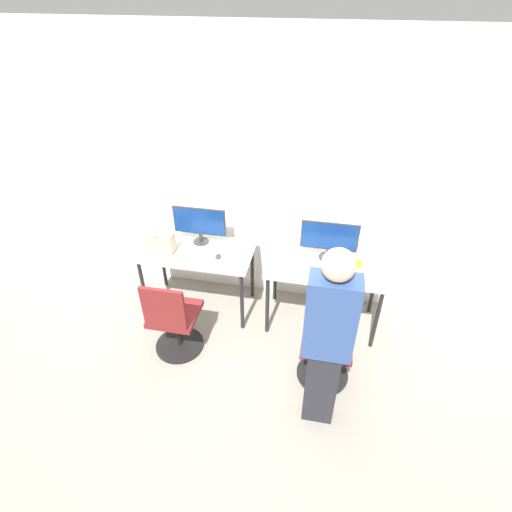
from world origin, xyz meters
TOP-DOWN VIEW (x-y plane):
  - ground_plane at (0.00, 0.00)m, footprint 20.00×20.00m
  - wall_back at (0.00, 0.75)m, footprint 12.00×0.05m
  - desk_left at (-0.67, 0.31)m, footprint 1.17×0.62m
  - monitor_left at (-0.67, 0.48)m, footprint 0.56×0.17m
  - keyboard_left at (-0.67, 0.21)m, footprint 0.38×0.14m
  - mouse_left at (-0.41, 0.23)m, footprint 0.06×0.09m
  - office_chair_left at (-0.70, -0.38)m, footprint 0.48×0.48m
  - desk_right at (0.67, 0.31)m, footprint 1.17×0.62m
  - monitor_right at (0.67, 0.44)m, footprint 0.56×0.17m
  - keyboard_right at (0.67, 0.21)m, footprint 0.38×0.14m
  - mouse_right at (0.92, 0.24)m, footprint 0.06×0.09m
  - office_chair_right at (0.74, -0.46)m, footprint 0.48×0.48m
  - person_right at (0.72, -0.83)m, footprint 0.36×0.22m
  - handbag at (-1.02, 0.22)m, footprint 0.30×0.18m
  - placard_right at (0.92, 0.34)m, footprint 0.16×0.03m

SIDE VIEW (x-z plane):
  - ground_plane at x=0.00m, z-range 0.00..0.00m
  - office_chair_left at x=-0.70m, z-range -0.08..0.83m
  - office_chair_right at x=0.74m, z-range -0.08..0.83m
  - desk_left at x=-0.67m, z-range 0.29..1.04m
  - desk_right at x=0.67m, z-range 0.29..1.04m
  - keyboard_left at x=-0.67m, z-range 0.75..0.77m
  - keyboard_right at x=0.67m, z-range 0.75..0.77m
  - mouse_left at x=-0.41m, z-range 0.75..0.78m
  - mouse_right at x=0.92m, z-range 0.75..0.78m
  - placard_right at x=0.92m, z-range 0.75..0.83m
  - handbag at x=-1.02m, z-range 0.74..0.99m
  - person_right at x=0.72m, z-range 0.08..1.79m
  - monitor_left at x=-0.67m, z-range 0.78..1.18m
  - monitor_right at x=0.67m, z-range 0.78..1.18m
  - wall_back at x=0.00m, z-range 0.00..2.80m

